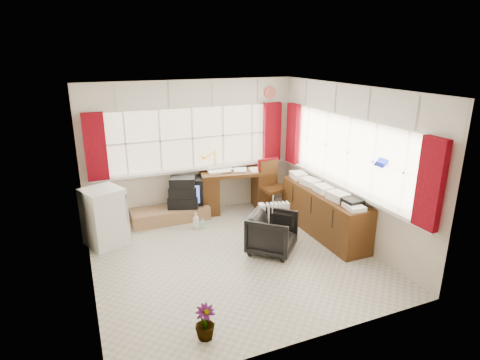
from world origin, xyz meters
The scene contains 20 objects.
ground centered at (0.00, 0.00, 0.00)m, with size 4.00×4.00×0.00m, color beige.
room_walls centered at (0.00, 0.00, 1.50)m, with size 4.00×4.00×4.00m.
window_back centered at (0.00, 1.94, 0.95)m, with size 3.70×0.12×3.60m.
window_right centered at (1.94, 0.00, 0.95)m, with size 0.12×3.70×3.60m.
curtains centered at (0.92, 0.93, 1.46)m, with size 3.83×3.83×1.15m.
overhead_cabinets centered at (0.98, 0.98, 2.25)m, with size 3.98×3.98×0.48m.
desk centered at (0.79, 1.80, 0.44)m, with size 1.48×0.90×0.83m.
desk_lamp centered at (0.42, 1.95, 1.07)m, with size 0.16×0.15×0.39m.
task_chair centered at (1.34, 1.40, 0.55)m, with size 0.48×0.50×1.04m.
office_chair centered at (0.63, -0.06, 0.31)m, with size 0.67×0.69×0.63m, color black.
radiator centered at (0.85, 0.26, 0.27)m, with size 0.47×0.26×0.66m.
credenza centered at (1.73, 0.20, 0.40)m, with size 0.50×2.00×0.85m.
file_tray centered at (1.75, -0.46, 0.81)m, with size 0.26×0.34×0.11m, color black.
tv_bench centered at (-0.55, 1.72, 0.12)m, with size 1.40×0.50×0.25m, color #8C6746.
crt_tv centered at (-0.13, 1.87, 0.50)m, with size 0.68×0.65×0.49m.
hifi_stack centered at (-0.30, 1.69, 0.52)m, with size 0.62×0.51×0.57m.
mini_fridge centered at (-1.72, 1.21, 0.47)m, with size 0.72×0.72×0.94m.
spray_bottle_a centered at (-0.22, 1.19, 0.15)m, with size 0.12×0.12×0.31m, color silver.
spray_bottle_b centered at (-0.10, 1.20, 0.09)m, with size 0.08×0.09×0.19m, color #91D8CD.
flower_vase centered at (-0.94, -1.54, 0.20)m, with size 0.22×0.22×0.40m, color black.
Camera 1 is at (-2.00, -5.03, 3.00)m, focal length 30.00 mm.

